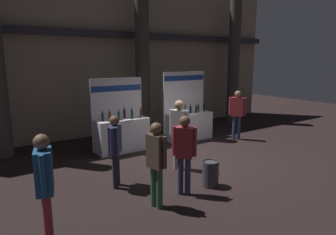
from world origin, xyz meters
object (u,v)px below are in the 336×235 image
at_px(exhibitor_booth_0, 122,132).
at_px(visitor_0, 184,148).
at_px(visitor_2, 115,145).
at_px(trash_bin, 210,174).
at_px(visitor_5, 45,178).
at_px(visitor_3, 156,158).
at_px(visitor_4, 237,110).
at_px(visitor_6, 179,129).
at_px(exhibitor_booth_1, 189,123).

relative_size(exhibitor_booth_0, visitor_0, 1.32).
relative_size(exhibitor_booth_0, visitor_2, 1.38).
height_order(trash_bin, visitor_5, visitor_5).
xyz_separation_m(visitor_3, visitor_4, (5.05, 2.70, 0.06)).
bearing_deg(visitor_3, visitor_6, -62.34).
distance_m(exhibitor_booth_1, visitor_3, 5.15).
xyz_separation_m(visitor_5, visitor_6, (3.57, 1.46, 0.02)).
xyz_separation_m(visitor_0, visitor_3, (-0.78, -0.15, -0.02)).
height_order(visitor_0, visitor_3, visitor_0).
height_order(trash_bin, visitor_3, visitor_3).
xyz_separation_m(trash_bin, visitor_0, (-0.76, -0.00, 0.73)).
bearing_deg(visitor_4, exhibitor_booth_0, -142.49).
distance_m(exhibitor_booth_0, visitor_5, 4.85).
height_order(visitor_2, visitor_4, visitor_4).
bearing_deg(visitor_0, exhibitor_booth_0, -50.75).
xyz_separation_m(exhibitor_booth_1, visitor_4, (1.45, -0.96, 0.47)).
distance_m(exhibitor_booth_1, trash_bin, 4.08).
xyz_separation_m(exhibitor_booth_0, visitor_5, (-3.01, -3.77, 0.48)).
bearing_deg(exhibitor_booth_1, exhibitor_booth_0, 178.73).
bearing_deg(visitor_0, visitor_2, -5.41).
xyz_separation_m(visitor_0, visitor_2, (-1.06, 1.17, -0.04)).
bearing_deg(visitor_3, visitor_2, -3.25).
xyz_separation_m(visitor_4, visitor_5, (-7.07, -2.75, 0.01)).
xyz_separation_m(exhibitor_booth_0, exhibitor_booth_1, (2.60, -0.06, -0.01)).
relative_size(exhibitor_booth_1, visitor_5, 1.36).
xyz_separation_m(trash_bin, visitor_3, (-1.54, -0.16, 0.71)).
bearing_deg(visitor_0, visitor_5, 46.63).
height_order(visitor_3, visitor_4, visitor_4).
bearing_deg(visitor_6, visitor_4, -99.56).
relative_size(trash_bin, visitor_6, 0.32).
xyz_separation_m(trash_bin, visitor_4, (3.50, 2.55, 0.78)).
bearing_deg(trash_bin, visitor_6, 89.85).
height_order(exhibitor_booth_0, visitor_4, exhibitor_booth_0).
xyz_separation_m(visitor_0, visitor_4, (4.26, 2.55, 0.05)).
distance_m(exhibitor_booth_0, exhibitor_booth_1, 2.61).
bearing_deg(visitor_2, visitor_5, -15.27).
distance_m(exhibitor_booth_0, visitor_4, 4.21).
distance_m(exhibitor_booth_1, visitor_0, 4.52).
bearing_deg(trash_bin, visitor_0, -179.68).
xyz_separation_m(exhibitor_booth_0, visitor_0, (-0.20, -3.57, 0.42)).
height_order(exhibitor_booth_1, visitor_4, exhibitor_booth_1).
xyz_separation_m(visitor_3, visitor_6, (1.54, 1.41, 0.10)).
height_order(visitor_2, visitor_5, visitor_5).
distance_m(visitor_0, visitor_5, 2.82).
bearing_deg(visitor_4, visitor_5, -107.10).
xyz_separation_m(trash_bin, visitor_2, (-1.81, 1.17, 0.69)).
relative_size(exhibitor_booth_1, visitor_0, 1.41).
relative_size(exhibitor_booth_1, trash_bin, 4.08).
height_order(visitor_0, visitor_5, visitor_5).
relative_size(visitor_0, visitor_3, 1.01).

